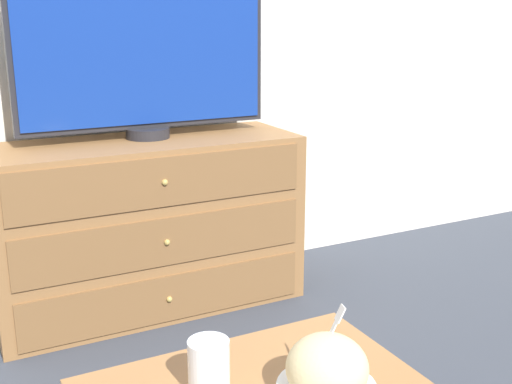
{
  "coord_description": "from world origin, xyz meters",
  "views": [
    {
      "loc": [
        -0.89,
        -2.73,
        1.21
      ],
      "look_at": [
        -0.16,
        -1.31,
        0.76
      ],
      "focal_mm": 45.0,
      "sensor_mm": 36.0,
      "label": 1
    }
  ],
  "objects": [
    {
      "name": "dresser",
      "position": [
        -0.13,
        -0.26,
        0.36
      ],
      "size": [
        1.26,
        0.48,
        0.72
      ],
      "color": "olive",
      "rests_on": "ground_plane"
    },
    {
      "name": "tv",
      "position": [
        -0.1,
        -0.21,
        1.06
      ],
      "size": [
        1.04,
        0.18,
        0.67
      ],
      "color": "#232328",
      "rests_on": "dresser"
    },
    {
      "name": "ground_plane",
      "position": [
        0.0,
        0.0,
        0.0
      ],
      "size": [
        12.0,
        12.0,
        0.0
      ],
      "primitive_type": "plane",
      "color": "#383D47"
    },
    {
      "name": "drink_cup",
      "position": [
        -0.43,
        -1.6,
        0.48
      ],
      "size": [
        0.09,
        0.09,
        0.12
      ],
      "color": "beige",
      "rests_on": "coffee_table"
    },
    {
      "name": "takeout_bowl",
      "position": [
        -0.22,
        -1.75,
        0.49
      ],
      "size": [
        0.21,
        0.21,
        0.2
      ],
      "color": "silver",
      "rests_on": "coffee_table"
    }
  ]
}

